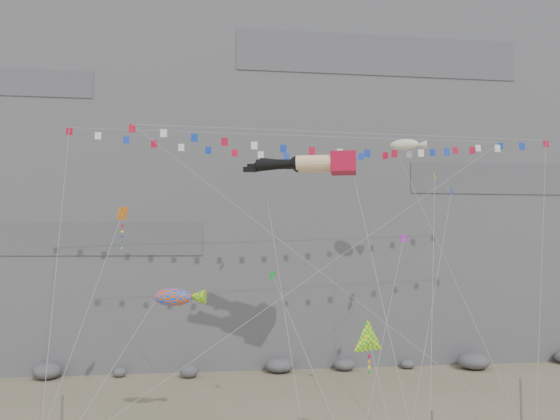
% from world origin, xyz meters
% --- Properties ---
extents(cliff, '(80.00, 28.00, 50.00)m').
position_xyz_m(cliff, '(0.00, 32.00, 25.00)').
color(cliff, slate).
rests_on(cliff, ground).
extents(talus_boulders, '(60.00, 3.00, 1.20)m').
position_xyz_m(talus_boulders, '(0.00, 17.00, 0.60)').
color(talus_boulders, slate).
rests_on(talus_boulders, ground).
extents(anchor_pole_right, '(0.12, 0.12, 3.67)m').
position_xyz_m(anchor_pole_right, '(11.56, -2.47, 1.83)').
color(anchor_pole_right, slate).
rests_on(anchor_pole_right, ground).
extents(legs_kite, '(8.18, 15.57, 21.29)m').
position_xyz_m(legs_kite, '(0.86, 5.23, 17.13)').
color(legs_kite, red).
rests_on(legs_kite, ground).
extents(flag_banner_upper, '(34.59, 13.36, 28.22)m').
position_xyz_m(flag_banner_upper, '(0.58, 9.47, 20.02)').
color(flag_banner_upper, red).
rests_on(flag_banner_upper, ground).
extents(flag_banner_lower, '(31.13, 8.79, 22.66)m').
position_xyz_m(flag_banner_lower, '(3.97, 5.53, 19.50)').
color(flag_banner_lower, red).
rests_on(flag_banner_lower, ground).
extents(harlequin_kite, '(4.06, 9.03, 15.93)m').
position_xyz_m(harlequin_kite, '(-12.13, 4.67, 13.43)').
color(harlequin_kite, red).
rests_on(harlequin_kite, ground).
extents(fish_windsock, '(7.66, 7.11, 11.73)m').
position_xyz_m(fish_windsock, '(-8.52, 0.99, 8.24)').
color(fish_windsock, '#E84A0B').
rests_on(fish_windsock, ground).
extents(delta_kite, '(2.24, 4.37, 7.80)m').
position_xyz_m(delta_kite, '(2.24, -3.59, 6.19)').
color(delta_kite, yellow).
rests_on(delta_kite, ground).
extents(blimp_windsock, '(5.02, 12.25, 22.57)m').
position_xyz_m(blimp_windsock, '(9.23, 9.37, 19.46)').
color(blimp_windsock, '#F1EDC6').
rests_on(blimp_windsock, ground).
extents(small_kite_a, '(1.39, 16.39, 23.69)m').
position_xyz_m(small_kite_a, '(-2.28, 9.07, 17.11)').
color(small_kite_a, orange).
rests_on(small_kite_a, ground).
extents(small_kite_b, '(6.47, 9.23, 15.69)m').
position_xyz_m(small_kite_b, '(6.76, 3.32, 11.67)').
color(small_kite_b, purple).
rests_on(small_kite_b, ground).
extents(small_kite_c, '(3.74, 10.06, 13.65)m').
position_xyz_m(small_kite_c, '(-2.21, 2.83, 9.27)').
color(small_kite_c, green).
rests_on(small_kite_c, ground).
extents(small_kite_d, '(7.31, 14.70, 22.70)m').
position_xyz_m(small_kite_d, '(10.52, 6.60, 16.21)').
color(small_kite_d, yellow).
rests_on(small_kite_d, ground).
extents(small_kite_e, '(7.63, 9.54, 18.94)m').
position_xyz_m(small_kite_e, '(10.45, 3.72, 14.85)').
color(small_kite_e, '#1636C1').
rests_on(small_kite_e, ground).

